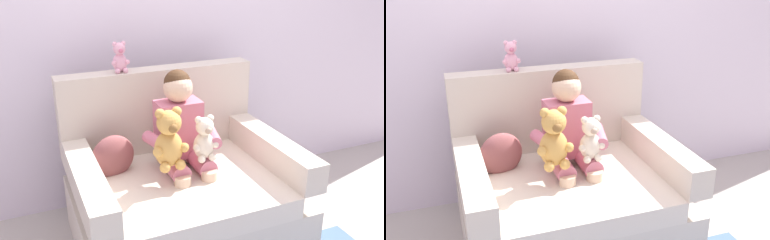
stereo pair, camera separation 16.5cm
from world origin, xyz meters
TOP-DOWN VIEW (x-y plane):
  - back_wall at (0.00, 0.74)m, footprint 6.00×0.10m
  - armchair at (0.00, 0.05)m, footprint 1.24×0.99m
  - seated_child at (0.03, 0.09)m, footprint 0.45×0.39m
  - plush_cream at (0.10, -0.06)m, footprint 0.15×0.13m
  - plush_honey at (-0.11, -0.08)m, footprint 0.20×0.16m
  - plush_pink_on_backrest at (-0.23, 0.42)m, footprint 0.11×0.09m
  - throw_pillow at (-0.36, 0.19)m, footprint 0.28×0.17m

SIDE VIEW (x-z plane):
  - armchair at x=0.00m, z-range -0.19..0.81m
  - throw_pillow at x=-0.36m, z-range 0.43..0.69m
  - seated_child at x=0.03m, z-range 0.26..1.09m
  - plush_cream at x=0.10m, z-range 0.56..0.82m
  - plush_honey at x=-0.11m, z-range 0.56..0.90m
  - plush_pink_on_backrest at x=-0.23m, z-range 0.99..1.17m
  - back_wall at x=0.00m, z-range 0.00..2.60m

